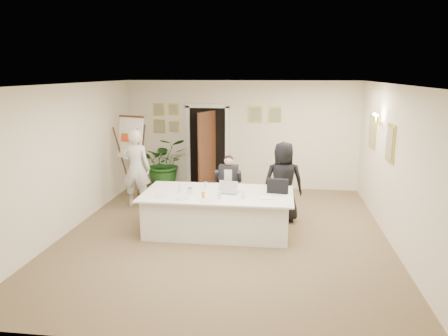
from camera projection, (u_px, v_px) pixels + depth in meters
floor at (225, 234)px, 8.28m from camera, size 7.00×7.00×0.00m
ceiling at (225, 84)px, 7.68m from camera, size 6.00×7.00×0.02m
wall_back at (242, 135)px, 11.37m from camera, size 6.00×0.10×2.80m
wall_front at (183, 228)px, 4.59m from camera, size 6.00×0.10×2.80m
wall_left at (70, 158)px, 8.35m from camera, size 0.10×7.00×2.80m
wall_right at (396, 166)px, 7.60m from camera, size 0.10×7.00×2.80m
doorway at (207, 149)px, 11.38m from camera, size 1.14×0.86×2.20m
pictures_back_wall at (211, 118)px, 11.34m from camera, size 3.40×0.06×0.80m
pictures_right_wall at (380, 137)px, 8.69m from camera, size 0.06×2.20×0.80m
wall_sconce at (378, 119)px, 8.63m from camera, size 0.20×0.30×0.24m
conference_table at (218, 212)px, 8.32m from camera, size 2.83×1.50×0.78m
seated_man at (228, 184)px, 9.37m from camera, size 0.64×0.67×1.29m
flip_chart at (134, 161)px, 10.52m from camera, size 0.71×0.54×1.97m
standing_man at (136, 168)px, 9.79m from camera, size 0.66×0.45×1.79m
standing_woman at (283, 182)px, 8.85m from camera, size 0.86×0.61×1.65m
potted_palm at (165, 163)px, 11.48m from camera, size 1.46×1.34×1.35m
laptop at (229, 185)px, 8.24m from camera, size 0.44×0.45×0.28m
laptop_bag at (278, 186)px, 8.19m from camera, size 0.40×0.16×0.28m
paper_stack at (265, 198)px, 7.86m from camera, size 0.31×0.25×0.03m
plate_left at (161, 196)px, 8.00m from camera, size 0.29×0.29×0.01m
plate_mid at (183, 198)px, 7.86m from camera, size 0.29×0.29×0.01m
plate_near at (206, 200)px, 7.74m from camera, size 0.24×0.24×0.01m
glass_a at (180, 189)px, 8.24m from camera, size 0.08×0.08×0.14m
glass_b at (220, 195)px, 7.82m from camera, size 0.07×0.07×0.14m
glass_c at (243, 195)px, 7.87m from camera, size 0.09×0.09×0.14m
glass_d at (206, 186)px, 8.50m from camera, size 0.07×0.07×0.14m
oj_glass at (203, 195)px, 7.84m from camera, size 0.08×0.08×0.13m
steel_jug at (190, 191)px, 8.18m from camera, size 0.11×0.11×0.11m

